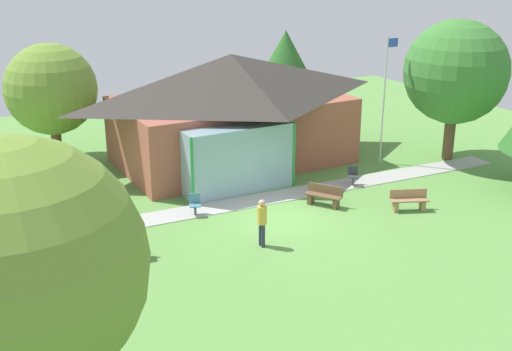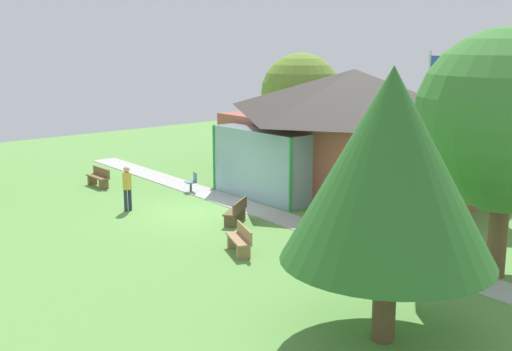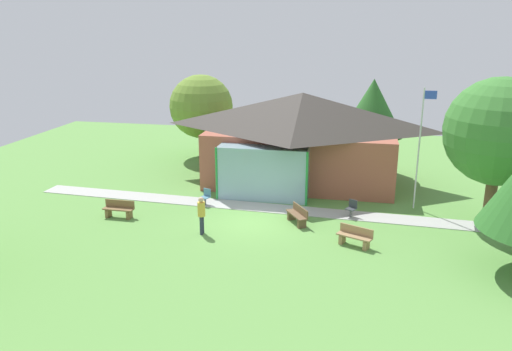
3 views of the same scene
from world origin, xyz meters
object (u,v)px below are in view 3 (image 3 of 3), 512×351
(pavilion, at_px, (300,136))
(tree_behind_pavilion_right, at_px, (373,108))
(bench_rear_near_path, at_px, (298,215))
(patio_chair_west, at_px, (206,197))
(patio_chair_lawn_spare, at_px, (351,209))
(tree_behind_pavilion_left, at_px, (201,107))
(flagpole, at_px, (420,144))
(tree_east_hedge, at_px, (499,132))
(visitor_strolling_lawn, at_px, (201,212))
(bench_mid_left, at_px, (119,210))
(bench_mid_right, at_px, (355,237))

(pavilion, height_order, tree_behind_pavilion_right, tree_behind_pavilion_right)
(bench_rear_near_path, distance_m, patio_chair_west, 5.22)
(patio_chair_lawn_spare, height_order, tree_behind_pavilion_left, tree_behind_pavilion_left)
(flagpole, bearing_deg, tree_east_hedge, -19.64)
(visitor_strolling_lawn, height_order, tree_east_hedge, tree_east_hedge)
(tree_behind_pavilion_left, bearing_deg, pavilion, -30.60)
(patio_chair_lawn_spare, relative_size, tree_east_hedge, 0.13)
(bench_rear_near_path, bearing_deg, bench_mid_left, 63.39)
(bench_rear_near_path, bearing_deg, pavilion, -26.69)
(flagpole, height_order, patio_chair_lawn_spare, flagpole)
(bench_mid_left, relative_size, tree_behind_pavilion_left, 0.26)
(bench_rear_near_path, bearing_deg, patio_chair_lawn_spare, -94.19)
(bench_rear_near_path, bearing_deg, tree_east_hedge, -109.31)
(pavilion, distance_m, bench_mid_left, 11.26)
(pavilion, relative_size, patio_chair_west, 13.48)
(pavilion, distance_m, visitor_strolling_lawn, 9.62)
(pavilion, relative_size, tree_east_hedge, 1.70)
(pavilion, xyz_separation_m, tree_behind_pavilion_right, (4.05, 1.80, 1.50))
(patio_chair_lawn_spare, bearing_deg, visitor_strolling_lawn, 55.44)
(visitor_strolling_lawn, bearing_deg, bench_mid_right, -88.69)
(patio_chair_lawn_spare, distance_m, tree_behind_pavilion_right, 8.24)
(tree_behind_pavilion_right, bearing_deg, tree_east_hedge, -49.56)
(bench_mid_right, bearing_deg, tree_east_hedge, -122.40)
(bench_mid_right, relative_size, patio_chair_lawn_spare, 1.80)
(flagpole, distance_m, bench_rear_near_path, 7.11)
(visitor_strolling_lawn, bearing_deg, patio_chair_west, 15.12)
(tree_behind_pavilion_left, height_order, tree_behind_pavilion_right, tree_behind_pavilion_right)
(visitor_strolling_lawn, xyz_separation_m, tree_behind_pavilion_right, (7.35, 10.67, 3.20))
(patio_chair_west, bearing_deg, bench_mid_right, 174.65)
(pavilion, height_order, bench_mid_right, pavilion)
(bench_mid_left, height_order, bench_mid_right, same)
(bench_rear_near_path, height_order, bench_mid_right, same)
(patio_chair_lawn_spare, relative_size, visitor_strolling_lawn, 0.49)
(tree_behind_pavilion_right, xyz_separation_m, tree_east_hedge, (5.52, -6.47, 0.11))
(bench_mid_right, relative_size, tree_behind_pavilion_right, 0.26)
(bench_mid_right, bearing_deg, pavilion, -45.22)
(tree_east_hedge, bearing_deg, flagpole, 160.36)
(tree_behind_pavilion_left, bearing_deg, bench_mid_right, -50.68)
(bench_rear_near_path, bearing_deg, visitor_strolling_lawn, 84.35)
(bench_mid_left, xyz_separation_m, patio_chair_lawn_spare, (11.03, 2.28, 0.01))
(bench_rear_near_path, distance_m, tree_behind_pavilion_right, 9.97)
(patio_chair_lawn_spare, xyz_separation_m, patio_chair_west, (-7.43, 0.25, 0.00))
(bench_mid_left, height_order, patio_chair_lawn_spare, patio_chair_lawn_spare)
(bench_mid_right, height_order, tree_east_hedge, tree_east_hedge)
(tree_behind_pavilion_right, relative_size, tree_east_hedge, 0.87)
(bench_rear_near_path, bearing_deg, bench_mid_right, -159.86)
(pavilion, bearing_deg, tree_behind_pavilion_left, 149.40)
(bench_mid_left, bearing_deg, pavilion, -134.55)
(flagpole, relative_size, bench_mid_left, 4.06)
(tree_behind_pavilion_left, distance_m, tree_behind_pavilion_right, 11.74)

